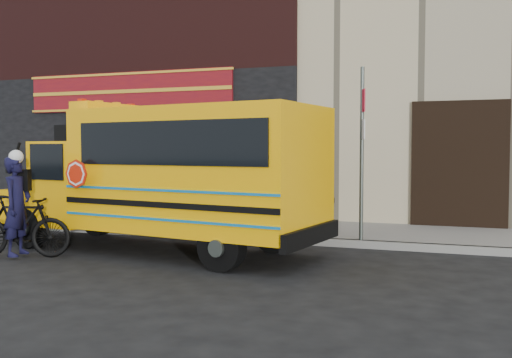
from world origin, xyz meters
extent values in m
plane|color=black|center=(0.00, 0.00, 0.00)|extent=(120.00, 120.00, 0.00)
cube|color=gray|center=(0.00, 2.60, 0.07)|extent=(40.00, 0.20, 0.15)
cube|color=slate|center=(0.00, 4.10, 0.07)|extent=(40.00, 3.00, 0.15)
cube|color=tan|center=(0.00, 10.50, 6.15)|extent=(20.00, 10.00, 12.00)
cube|color=black|center=(-5.00, 5.55, 2.15)|extent=(10.00, 0.30, 4.00)
cube|color=black|center=(-5.00, 5.55, 5.65)|extent=(10.00, 0.28, 3.00)
cube|color=maroon|center=(-5.00, 5.38, 3.65)|extent=(6.50, 0.12, 1.10)
cube|color=black|center=(-6.80, 5.40, 1.40)|extent=(1.30, 0.10, 2.50)
cube|color=black|center=(-3.20, 5.40, 1.40)|extent=(1.30, 0.10, 2.50)
cylinder|color=black|center=(-4.21, 0.40, 0.40)|extent=(0.84, 0.41, 0.80)
cylinder|color=black|center=(-3.88, 2.27, 0.40)|extent=(0.84, 0.41, 0.80)
cylinder|color=black|center=(0.32, -0.39, 0.40)|extent=(0.84, 0.41, 0.80)
cylinder|color=black|center=(0.65, 1.48, 0.40)|extent=(0.84, 0.41, 0.80)
cube|color=#FFAC05|center=(-4.49, 1.41, 0.80)|extent=(1.33, 2.14, 0.70)
cube|color=black|center=(-5.03, 1.50, 0.55)|extent=(0.47, 2.04, 0.35)
cube|color=#FFAC05|center=(-3.40, 1.22, 1.30)|extent=(1.54, 2.27, 1.70)
cube|color=black|center=(-3.97, 1.32, 1.70)|extent=(0.37, 1.78, 0.90)
cube|color=#FFAC05|center=(-0.60, 0.73, 1.62)|extent=(4.81, 2.94, 2.25)
cube|color=black|center=(1.65, 0.34, 0.55)|extent=(0.49, 2.19, 0.30)
cube|color=black|center=(-0.69, -0.38, 2.10)|extent=(3.85, 0.71, 0.75)
cube|color=#FFAC05|center=(-2.81, 1.12, 2.78)|extent=(0.77, 1.66, 0.28)
cylinder|color=red|center=(-2.59, -0.24, 1.55)|extent=(0.52, 0.12, 0.52)
cylinder|color=#464F49|center=(2.12, 2.66, 1.83)|extent=(0.08, 0.08, 3.65)
cube|color=red|center=(2.15, 2.59, 2.97)|extent=(0.13, 0.31, 0.46)
cube|color=white|center=(2.15, 2.59, 2.40)|extent=(0.13, 0.31, 0.40)
imported|color=black|center=(-3.66, -0.51, 0.58)|extent=(1.99, 1.07, 1.15)
imported|color=black|center=(-3.64, -0.57, 0.91)|extent=(0.55, 0.74, 1.82)
camera|label=1|loc=(3.90, -8.92, 2.00)|focal=40.00mm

